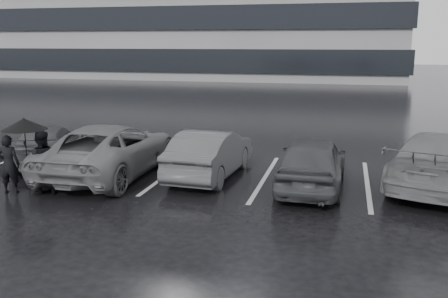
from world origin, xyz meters
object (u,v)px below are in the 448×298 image
car_main (312,162)px  car_west_a (210,153)px  pedestrian_right (42,162)px  pedestrian_left (9,164)px  car_west_c (48,145)px  car_east (440,160)px  car_west_b (110,150)px

car_main → car_west_a: (-2.88, 0.49, -0.02)m
pedestrian_right → pedestrian_left: bearing=-10.5°
car_west_c → pedestrian_left: 3.19m
car_west_a → pedestrian_left: 5.29m
car_west_c → pedestrian_right: bearing=100.4°
car_west_a → pedestrian_left: pedestrian_left is taller
car_east → car_main: bearing=33.1°
car_west_b → car_east: size_ratio=1.05×
car_main → pedestrian_right: size_ratio=2.53×
car_east → pedestrian_left: pedestrian_left is taller
car_west_b → car_main: bearing=179.8°
car_west_c → pedestrian_left: size_ratio=2.74×
car_west_a → pedestrian_right: (-3.70, -2.56, 0.13)m
car_east → car_west_c: bearing=18.7°
car_east → pedestrian_right: (-9.83, -2.91, 0.07)m
car_main → pedestrian_right: pedestrian_right is taller
car_east → pedestrian_right: 10.25m
car_east → car_west_b: bearing=23.9°
car_main → pedestrian_left: size_ratio=2.73×
car_west_a → car_east: car_east is taller
car_west_b → car_east: bearing=-174.9°
car_main → car_east: 3.36m
car_main → car_west_c: (-8.26, 0.82, -0.10)m
car_west_b → pedestrian_right: bearing=67.3°
car_west_b → pedestrian_left: (-1.67, -2.25, 0.01)m
car_east → pedestrian_right: size_ratio=3.16×
car_west_b → car_east: (8.98, 0.85, -0.00)m
pedestrian_left → car_east: bearing=-179.6°
car_main → car_west_a: car_main is taller
car_west_b → pedestrian_right: (-0.85, -2.06, 0.06)m
car_main → car_east: (3.26, 0.84, 0.04)m
car_west_a → pedestrian_left: (-4.52, -2.75, 0.07)m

